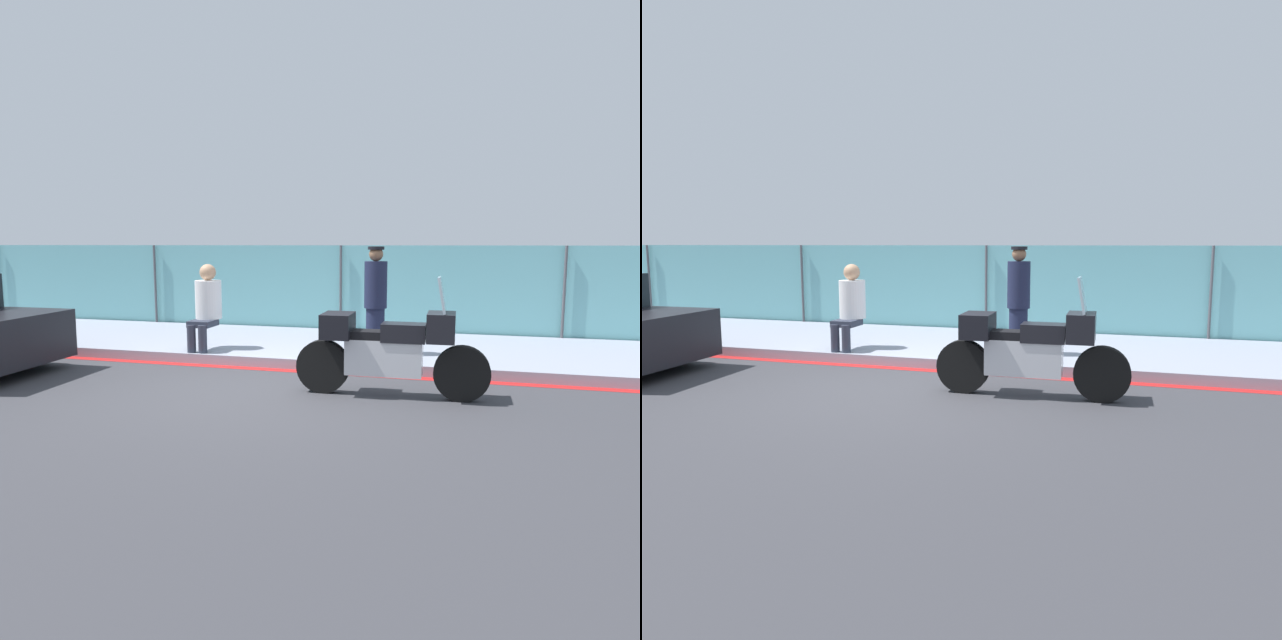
{
  "view_description": "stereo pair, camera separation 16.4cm",
  "coord_description": "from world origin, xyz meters",
  "views": [
    {
      "loc": [
        2.48,
        -6.5,
        1.84
      ],
      "look_at": [
        0.44,
        1.19,
        0.77
      ],
      "focal_mm": 32.0,
      "sensor_mm": 36.0,
      "label": 1
    },
    {
      "loc": [
        2.64,
        -6.45,
        1.84
      ],
      "look_at": [
        0.44,
        1.19,
        0.77
      ],
      "focal_mm": 32.0,
      "sensor_mm": 36.0,
      "label": 2
    }
  ],
  "objects": [
    {
      "name": "curb_paint_stripe",
      "position": [
        0.0,
        1.24,
        0.0
      ],
      "size": [
        30.37,
        0.18,
        0.01
      ],
      "color": "red",
      "rests_on": "ground_plane"
    },
    {
      "name": "motorcycle",
      "position": [
        1.55,
        0.22,
        0.58
      ],
      "size": [
        2.33,
        0.52,
        1.46
      ],
      "rotation": [
        0.0,
        0.0,
        0.02
      ],
      "color": "black",
      "rests_on": "ground_plane"
    },
    {
      "name": "person_seated_on_curb",
      "position": [
        -1.61,
        1.81,
        0.9
      ],
      "size": [
        0.42,
        0.71,
        1.36
      ],
      "color": "#2D3342",
      "rests_on": "sidewalk"
    },
    {
      "name": "storefront_fence",
      "position": [
        -0.0,
        4.51,
        0.9
      ],
      "size": [
        28.86,
        0.17,
        1.8
      ],
      "color": "#6BB2B7",
      "rests_on": "ground_plane"
    },
    {
      "name": "officer_standing",
      "position": [
        1.07,
        2.09,
        1.0
      ],
      "size": [
        0.35,
        0.35,
        1.64
      ],
      "color": "#191E38",
      "rests_on": "sidewalk"
    },
    {
      "name": "ground_plane",
      "position": [
        0.0,
        0.0,
        0.0
      ],
      "size": [
        120.0,
        120.0,
        0.0
      ],
      "primitive_type": "plane",
      "color": "#38383D"
    },
    {
      "name": "sidewalk",
      "position": [
        0.0,
        2.88,
        0.08
      ],
      "size": [
        30.37,
        3.09,
        0.15
      ],
      "color": "#8E93A3",
      "rests_on": "ground_plane"
    }
  ]
}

